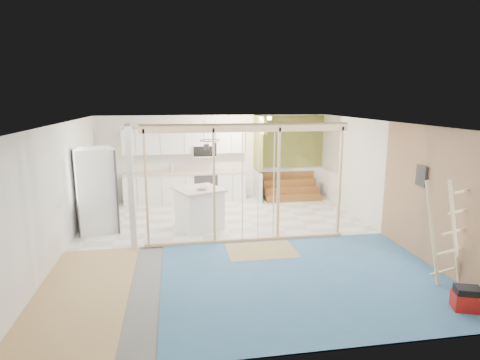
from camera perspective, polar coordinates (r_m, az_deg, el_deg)
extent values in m
cube|color=slate|center=(8.87, -1.00, -8.89)|extent=(7.00, 8.00, 0.01)
cube|color=white|center=(8.33, -1.06, 8.11)|extent=(7.00, 8.00, 0.01)
cube|color=white|center=(12.42, -3.75, 3.20)|extent=(7.00, 0.01, 2.60)
cube|color=white|center=(4.75, 6.21, -10.78)|extent=(7.00, 0.01, 2.60)
cube|color=white|center=(8.72, -24.42, -1.40)|extent=(0.01, 8.00, 2.60)
cube|color=white|center=(9.65, 20.00, 0.10)|extent=(0.01, 8.00, 2.60)
cube|color=white|center=(10.75, -2.58, -5.16)|extent=(7.00, 4.00, 0.02)
cube|color=#446FA6|center=(7.29, 9.44, -13.67)|extent=(5.00, 4.00, 0.02)
cube|color=tan|center=(7.12, -21.66, -15.05)|extent=(1.50, 4.00, 0.02)
cube|color=tan|center=(8.40, 3.04, -9.98)|extent=(1.40, 1.00, 0.01)
cube|color=#E9BB8E|center=(8.38, 0.99, 7.45)|extent=(4.40, 0.09, 0.18)
cube|color=#E9BB8E|center=(8.90, 0.93, -8.48)|extent=(4.40, 0.09, 0.06)
cube|color=silver|center=(8.47, -15.24, -1.13)|extent=(0.12, 0.14, 2.60)
cube|color=#E9BB8E|center=(8.44, -13.21, -1.07)|extent=(0.04, 0.09, 2.40)
cube|color=#E9BB8E|center=(8.46, -3.71, -0.75)|extent=(0.05, 0.09, 2.40)
cube|color=#E9BB8E|center=(8.71, 5.50, -0.43)|extent=(0.04, 0.09, 2.40)
cube|color=#E9BB8E|center=(9.16, 13.99, -0.12)|extent=(0.04, 0.09, 2.40)
cylinder|color=silver|center=(8.53, 0.33, -1.18)|extent=(0.02, 0.02, 2.35)
cylinder|color=silver|center=(8.72, 4.82, -0.94)|extent=(0.02, 0.02, 2.35)
cylinder|color=silver|center=(8.62, 2.59, -1.05)|extent=(0.02, 0.02, 2.35)
cube|color=white|center=(12.22, -7.76, -1.12)|extent=(3.60, 0.60, 0.88)
cube|color=beige|center=(12.13, -7.81, 1.02)|extent=(3.66, 0.64, 0.05)
cube|color=white|center=(11.32, -19.29, -2.69)|extent=(0.60, 1.60, 0.88)
cube|color=beige|center=(11.22, -19.45, -0.39)|extent=(0.64, 1.64, 0.05)
cube|color=white|center=(12.11, -7.96, 5.53)|extent=(3.60, 0.34, 0.75)
cube|color=white|center=(12.14, -5.07, 4.18)|extent=(0.72, 0.38, 0.36)
cube|color=black|center=(11.95, -5.00, 4.06)|extent=(0.68, 0.02, 0.30)
cube|color=olive|center=(12.11, 2.59, 5.38)|extent=(0.10, 0.90, 1.60)
cube|color=silver|center=(12.33, 2.54, -0.87)|extent=(0.10, 0.90, 0.90)
cube|color=olive|center=(11.38, 3.36, 7.76)|extent=(0.10, 0.50, 0.50)
cube|color=olive|center=(12.79, 7.05, 5.41)|extent=(2.20, 0.04, 1.60)
cube|color=silver|center=(12.99, 6.90, -0.30)|extent=(2.20, 0.04, 0.90)
cube|color=olive|center=(12.34, 7.64, -2.62)|extent=(1.70, 0.26, 0.20)
cube|color=olive|center=(12.53, 7.32, -1.45)|extent=(1.70, 0.26, 0.20)
cube|color=olive|center=(12.73, 7.01, -0.31)|extent=(1.70, 0.26, 0.20)
cube|color=olive|center=(12.94, 6.71, 0.79)|extent=(1.70, 0.26, 0.20)
torus|color=black|center=(10.22, -4.29, 5.63)|extent=(0.52, 0.52, 0.02)
cylinder|color=black|center=(10.18, -5.16, 7.01)|extent=(0.01, 0.01, 0.50)
cylinder|color=black|center=(10.21, -3.47, 7.04)|extent=(0.01, 0.01, 0.50)
cylinder|color=#36363B|center=(10.13, -4.79, 4.71)|extent=(0.14, 0.14, 0.14)
cylinder|color=#36363B|center=(10.34, -3.67, 4.98)|extent=(0.12, 0.12, 0.12)
cube|color=tan|center=(8.00, 26.84, -2.71)|extent=(0.02, 4.00, 2.60)
cube|color=#36363B|center=(8.38, 24.39, 0.56)|extent=(0.04, 0.30, 0.40)
cylinder|color=#FFEABF|center=(11.54, 3.69, 8.75)|extent=(0.32, 0.32, 0.08)
cube|color=white|center=(9.92, -19.89, -1.41)|extent=(1.08, 1.06, 1.98)
cube|color=#36363B|center=(9.85, -17.49, -1.34)|extent=(0.27, 0.76, 1.94)
cube|color=white|center=(9.71, -5.82, -4.28)|extent=(1.18, 1.18, 0.92)
cube|color=beige|center=(9.58, -5.89, -1.35)|extent=(1.32, 1.32, 0.05)
imported|color=silver|center=(9.43, -5.37, -1.18)|extent=(0.32, 0.32, 0.07)
imported|color=#A7ACBA|center=(12.19, -9.77, 1.94)|extent=(0.17, 0.17, 0.34)
imported|color=silver|center=(12.27, -0.34, 1.82)|extent=(0.10, 0.10, 0.19)
cube|color=maroon|center=(7.06, 29.56, -14.86)|extent=(0.47, 0.41, 0.27)
cube|color=black|center=(6.98, 29.71, -13.49)|extent=(0.42, 0.36, 0.10)
cube|color=beige|center=(7.31, 25.72, -6.96)|extent=(0.43, 0.05, 1.81)
cube|color=beige|center=(7.55, 28.22, -6.64)|extent=(0.43, 0.05, 1.81)
cube|color=beige|center=(7.68, 26.84, -11.54)|extent=(0.44, 0.05, 0.12)
cube|color=beige|center=(7.60, 27.53, -9.03)|extent=(0.44, 0.05, 0.12)
cube|color=beige|center=(7.54, 28.22, -6.47)|extent=(0.44, 0.05, 0.12)
cube|color=beige|center=(7.49, 28.91, -3.86)|extent=(0.44, 0.05, 0.12)
cube|color=beige|center=(7.46, 29.61, -1.23)|extent=(0.44, 0.05, 0.12)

